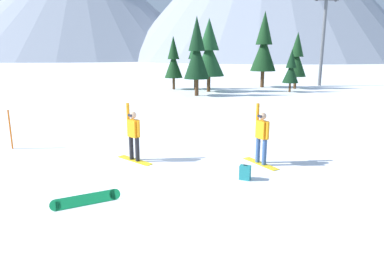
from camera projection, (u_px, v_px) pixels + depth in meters
ground_plane at (146, 177)px, 10.19m from camera, size 800.00×800.00×0.00m
snowboarder_foreground at (262, 136)px, 11.20m from camera, size 0.81×1.51×2.06m
snowboarder_midground at (134, 134)px, 11.55m from camera, size 1.23×1.38×2.03m
loose_snowboard_near_left at (86, 199)px, 8.35m from camera, size 1.70×0.66×0.26m
backpack_teal at (245, 173)px, 9.98m from camera, size 0.38×0.36×0.47m
trail_marker_pole at (10, 129)px, 13.06m from camera, size 0.06×0.06×1.56m
pine_tree_tall at (264, 46)px, 35.82m from camera, size 2.75×2.75×8.05m
pine_tree_twin at (297, 58)px, 34.58m from camera, size 2.10×2.10×5.83m
pine_tree_slender at (195, 60)px, 34.24m from camera, size 2.23×2.23×5.43m
pine_tree_leaning at (173, 60)px, 34.07m from camera, size 1.86×1.86×5.41m
pine_tree_broad at (291, 69)px, 31.76m from camera, size 1.53×1.53×4.06m
pine_tree_young at (209, 52)px, 31.78m from camera, size 2.98×2.98×6.92m
pine_tree_short at (197, 53)px, 28.71m from camera, size 2.22×2.22×6.79m
ski_lift_tower at (323, 37)px, 37.40m from camera, size 2.82×0.36×9.69m
peak_east_ridge at (7, 9)px, 207.86m from camera, size 144.68×144.68×58.31m
peak_central_summit at (294, 10)px, 246.00m from camera, size 145.97×145.97×66.59m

